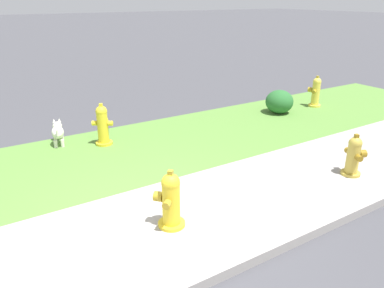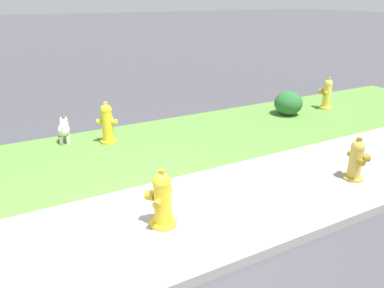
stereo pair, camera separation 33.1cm
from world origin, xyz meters
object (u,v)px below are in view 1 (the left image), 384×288
(fire_hydrant_near_corner, at_px, (354,156))
(fire_hydrant_across_street, at_px, (103,125))
(fire_hydrant_far_end, at_px, (316,92))
(small_white_dog, at_px, (58,132))
(fire_hydrant_at_driveway, at_px, (171,200))
(shrub_bush_mid_verge, at_px, (279,102))

(fire_hydrant_near_corner, height_order, fire_hydrant_across_street, fire_hydrant_across_street)
(fire_hydrant_far_end, bearing_deg, fire_hydrant_near_corner, -151.04)
(small_white_dog, bearing_deg, fire_hydrant_near_corner, -123.81)
(fire_hydrant_at_driveway, height_order, small_white_dog, fire_hydrant_at_driveway)
(fire_hydrant_at_driveway, xyz_separation_m, small_white_dog, (-0.47, 3.42, -0.10))
(fire_hydrant_far_end, distance_m, shrub_bush_mid_verge, 1.16)
(fire_hydrant_far_end, xyz_separation_m, fire_hydrant_at_driveway, (-5.55, -2.66, -0.02))
(fire_hydrant_across_street, distance_m, small_white_dog, 0.85)
(fire_hydrant_near_corner, height_order, shrub_bush_mid_verge, fire_hydrant_near_corner)
(fire_hydrant_near_corner, distance_m, shrub_bush_mid_verge, 3.30)
(fire_hydrant_near_corner, relative_size, small_white_dog, 1.17)
(fire_hydrant_far_end, relative_size, fire_hydrant_across_street, 0.98)
(fire_hydrant_far_end, height_order, fire_hydrant_at_driveway, fire_hydrant_far_end)
(small_white_dog, distance_m, shrub_bush_mid_verge, 4.92)
(small_white_dog, bearing_deg, fire_hydrant_across_street, -109.34)
(fire_hydrant_near_corner, xyz_separation_m, shrub_bush_mid_verge, (1.40, 2.99, -0.04))
(fire_hydrant_at_driveway, bearing_deg, small_white_dog, 55.12)
(shrub_bush_mid_verge, bearing_deg, fire_hydrant_across_street, 176.48)
(fire_hydrant_at_driveway, distance_m, shrub_bush_mid_verge, 5.17)
(fire_hydrant_at_driveway, bearing_deg, shrub_bush_mid_verge, -10.94)
(fire_hydrant_across_street, height_order, small_white_dog, fire_hydrant_across_street)
(fire_hydrant_across_street, height_order, shrub_bush_mid_verge, fire_hydrant_across_street)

